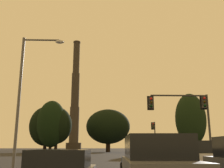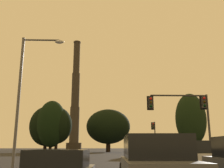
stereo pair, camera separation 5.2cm
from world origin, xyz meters
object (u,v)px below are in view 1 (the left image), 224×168
(hatchback_center_lane_front, at_px, (141,163))
(traffic_light_overhead_right, at_px, (188,110))
(suv_right_lane_front, at_px, (192,157))
(traffic_light_far_right, at_px, (154,133))
(street_lamp, at_px, (26,87))
(suv_center_lane_second, at_px, (157,168))
(smokestack, at_px, (75,105))

(hatchback_center_lane_front, height_order, traffic_light_overhead_right, traffic_light_overhead_right)
(suv_right_lane_front, distance_m, hatchback_center_lane_front, 3.47)
(traffic_light_overhead_right, distance_m, traffic_light_far_right, 22.41)
(suv_right_lane_front, xyz_separation_m, hatchback_center_lane_front, (-3.23, -1.25, -0.23))
(street_lamp, bearing_deg, suv_center_lane_second, -53.89)
(hatchback_center_lane_front, height_order, street_lamp, street_lamp)
(traffic_light_far_right, bearing_deg, traffic_light_overhead_right, -93.37)
(hatchback_center_lane_front, distance_m, smokestack, 129.04)
(traffic_light_overhead_right, distance_m, smokestack, 122.05)
(suv_center_lane_second, xyz_separation_m, traffic_light_overhead_right, (5.64, 13.91, 3.66))
(suv_center_lane_second, height_order, smokestack, smokestack)
(suv_right_lane_front, relative_size, hatchback_center_lane_front, 1.18)
(street_lamp, bearing_deg, traffic_light_far_right, 62.50)
(suv_center_lane_second, xyz_separation_m, hatchback_center_lane_front, (0.43, 6.54, -0.23))
(traffic_light_overhead_right, xyz_separation_m, street_lamp, (-12.59, -4.37, 1.00))
(smokestack, bearing_deg, suv_center_lane_second, -82.66)
(smokestack, bearing_deg, traffic_light_far_right, -75.97)
(hatchback_center_lane_front, distance_m, traffic_light_overhead_right, 9.83)
(hatchback_center_lane_front, bearing_deg, street_lamp, 156.06)
(traffic_light_overhead_right, relative_size, street_lamp, 0.65)
(traffic_light_overhead_right, height_order, street_lamp, street_lamp)
(hatchback_center_lane_front, xyz_separation_m, street_lamp, (-7.39, 3.00, 4.89))
(suv_center_lane_second, bearing_deg, suv_right_lane_front, 66.74)
(hatchback_center_lane_front, height_order, smokestack, smokestack)
(suv_center_lane_second, relative_size, traffic_light_overhead_right, 0.83)
(suv_center_lane_second, height_order, hatchback_center_lane_front, suv_center_lane_second)
(suv_center_lane_second, distance_m, smokestack, 135.33)
(suv_right_lane_front, distance_m, traffic_light_overhead_right, 7.40)
(suv_center_lane_second, bearing_deg, hatchback_center_lane_front, 88.15)
(hatchback_center_lane_front, bearing_deg, traffic_light_overhead_right, 52.92)
(suv_right_lane_front, height_order, traffic_light_far_right, traffic_light_far_right)
(hatchback_center_lane_front, xyz_separation_m, traffic_light_overhead_right, (5.21, 7.37, 3.89))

